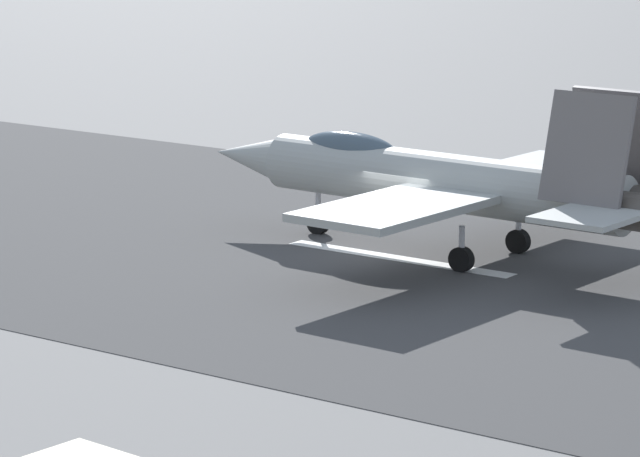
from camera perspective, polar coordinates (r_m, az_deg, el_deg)
The scene contains 4 objects.
ground_plane at distance 54.04m, azimuth 2.16°, elevation -0.94°, with size 400.00×400.00×0.00m, color slate.
runway_strip at distance 54.03m, azimuth 2.18°, elevation -0.93°, with size 240.00×26.00×0.02m.
fighter_jet at distance 54.01m, azimuth 4.06°, elevation 1.60°, with size 17.12×14.03×5.57m.
marker_cone_mid at distance 67.66m, azimuth 4.90°, elevation 1.88°, with size 0.44×0.44×0.55m, color orange.
Camera 1 is at (-29.40, 43.73, 12.02)m, focal length 98.07 mm.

